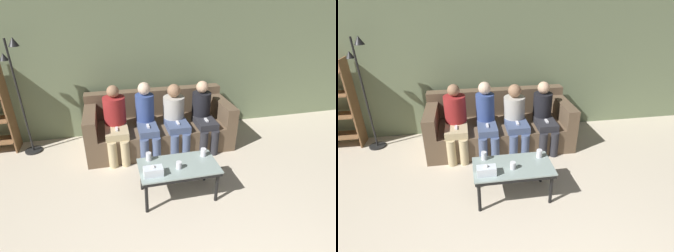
% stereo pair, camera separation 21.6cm
% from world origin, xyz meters
% --- Properties ---
extents(wall_back, '(12.00, 0.06, 2.60)m').
position_xyz_m(wall_back, '(0.00, 4.19, 1.30)').
color(wall_back, '#707F5B').
rests_on(wall_back, ground_plane).
extents(couch, '(2.31, 0.98, 0.85)m').
position_xyz_m(couch, '(0.00, 3.63, 0.31)').
color(couch, brown).
rests_on(couch, ground_plane).
extents(coffee_table, '(0.95, 0.51, 0.45)m').
position_xyz_m(coffee_table, '(-0.02, 2.27, 0.40)').
color(coffee_table, '#8C9E99').
rests_on(coffee_table, ground_plane).
extents(cup_near_left, '(0.07, 0.07, 0.10)m').
position_xyz_m(cup_near_left, '(-0.35, 2.46, 0.50)').
color(cup_near_left, silver).
rests_on(cup_near_left, coffee_table).
extents(cup_near_right, '(0.07, 0.07, 0.09)m').
position_xyz_m(cup_near_right, '(-0.03, 2.22, 0.49)').
color(cup_near_right, silver).
rests_on(cup_near_right, coffee_table).
extents(cup_far_center, '(0.07, 0.07, 0.10)m').
position_xyz_m(cup_far_center, '(0.34, 2.41, 0.50)').
color(cup_far_center, silver).
rests_on(cup_far_center, coffee_table).
extents(tissue_box, '(0.22, 0.12, 0.13)m').
position_xyz_m(tissue_box, '(-0.35, 2.15, 0.50)').
color(tissue_box, silver).
rests_on(tissue_box, coffee_table).
extents(standing_lamp, '(0.31, 0.26, 1.78)m').
position_xyz_m(standing_lamp, '(-2.02, 3.81, 1.09)').
color(standing_lamp, black).
rests_on(standing_lamp, ground_plane).
extents(seated_person_left_end, '(0.33, 0.67, 1.11)m').
position_xyz_m(seated_person_left_end, '(-0.69, 3.41, 0.59)').
color(seated_person_left_end, tan).
rests_on(seated_person_left_end, ground_plane).
extents(seated_person_mid_left, '(0.31, 0.66, 1.12)m').
position_xyz_m(seated_person_mid_left, '(-0.23, 3.39, 0.58)').
color(seated_person_mid_left, '#47567A').
rests_on(seated_person_mid_left, ground_plane).
extents(seated_person_mid_right, '(0.34, 0.67, 1.06)m').
position_xyz_m(seated_person_mid_right, '(0.23, 3.41, 0.57)').
color(seated_person_mid_right, '#47567A').
rests_on(seated_person_mid_right, ground_plane).
extents(seated_person_right_end, '(0.31, 0.66, 1.08)m').
position_xyz_m(seated_person_right_end, '(0.69, 3.40, 0.56)').
color(seated_person_right_end, '#28282D').
rests_on(seated_person_right_end, ground_plane).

